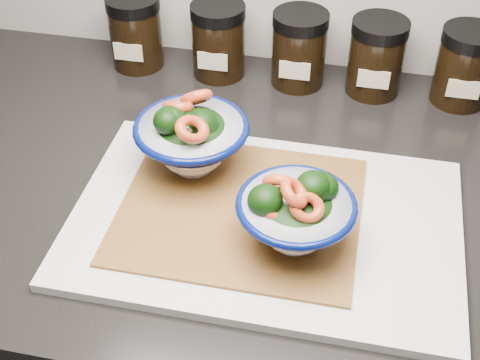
% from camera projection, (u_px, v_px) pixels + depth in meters
% --- Properties ---
extents(countertop, '(3.50, 0.60, 0.04)m').
position_uv_depth(countertop, '(239.00, 190.00, 0.86)').
color(countertop, black).
rests_on(countertop, cabinet).
extents(cutting_board, '(0.45, 0.30, 0.01)m').
position_uv_depth(cutting_board, '(265.00, 222.00, 0.78)').
color(cutting_board, beige).
rests_on(cutting_board, countertop).
extents(bamboo_mat, '(0.28, 0.24, 0.00)m').
position_uv_depth(bamboo_mat, '(240.00, 209.00, 0.79)').
color(bamboo_mat, '#93602C').
rests_on(bamboo_mat, cutting_board).
extents(bowl_left, '(0.14, 0.14, 0.11)m').
position_uv_depth(bowl_left, '(190.00, 137.00, 0.81)').
color(bowl_left, white).
rests_on(bowl_left, bamboo_mat).
extents(bowl_right, '(0.13, 0.13, 0.10)m').
position_uv_depth(bowl_right, '(296.00, 214.00, 0.72)').
color(bowl_right, white).
rests_on(bowl_right, bamboo_mat).
extents(spice_jar_a, '(0.08, 0.08, 0.11)m').
position_uv_depth(spice_jar_a, '(136.00, 31.00, 1.02)').
color(spice_jar_a, black).
rests_on(spice_jar_a, countertop).
extents(spice_jar_b, '(0.08, 0.08, 0.11)m').
position_uv_depth(spice_jar_b, '(218.00, 40.00, 1.00)').
color(spice_jar_b, black).
rests_on(spice_jar_b, countertop).
extents(spice_jar_c, '(0.08, 0.08, 0.11)m').
position_uv_depth(spice_jar_c, '(299.00, 49.00, 0.98)').
color(spice_jar_c, black).
rests_on(spice_jar_c, countertop).
extents(spice_jar_d, '(0.08, 0.08, 0.11)m').
position_uv_depth(spice_jar_d, '(376.00, 57.00, 0.97)').
color(spice_jar_d, black).
rests_on(spice_jar_d, countertop).
extents(spice_jar_e, '(0.08, 0.08, 0.11)m').
position_uv_depth(spice_jar_e, '(465.00, 66.00, 0.95)').
color(spice_jar_e, black).
rests_on(spice_jar_e, countertop).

